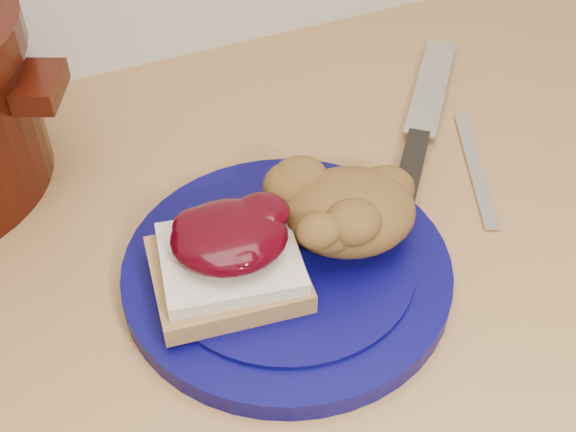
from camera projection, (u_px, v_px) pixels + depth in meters
name	position (u px, v px, depth m)	size (l,w,h in m)	color
plate	(287.00, 270.00, 0.60)	(0.27, 0.27, 0.02)	#070444
sandwich	(229.00, 256.00, 0.56)	(0.13, 0.12, 0.06)	olive
stuffing_mound	(349.00, 211.00, 0.59)	(0.11, 0.10, 0.06)	brown
chef_knife	(417.00, 146.00, 0.72)	(0.22, 0.25, 0.02)	black
butter_knife	(475.00, 167.00, 0.71)	(0.17, 0.01, 0.00)	silver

